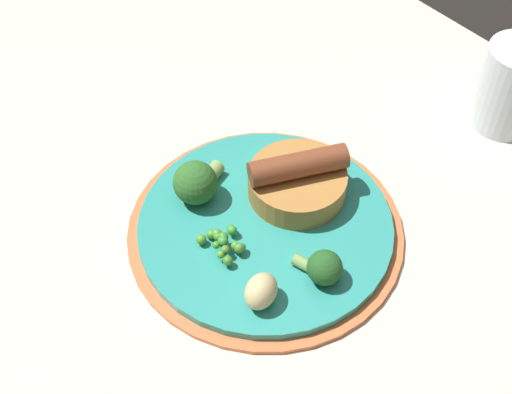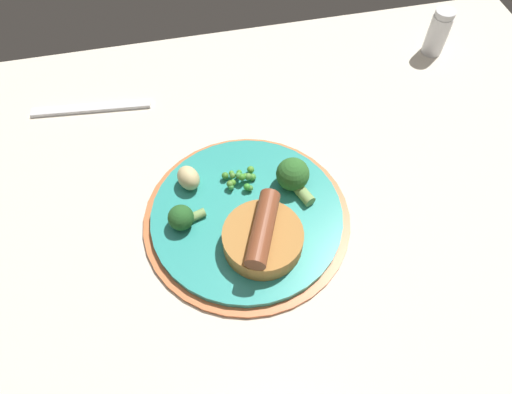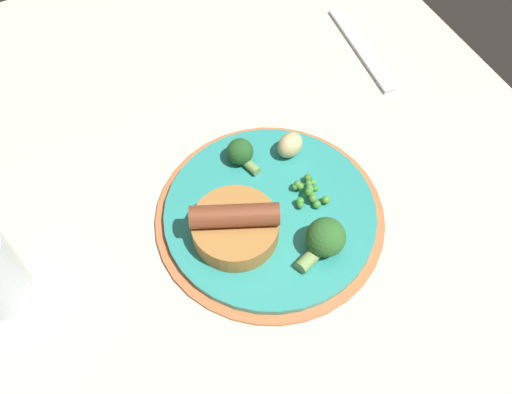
{
  "view_description": "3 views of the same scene",
  "coord_description": "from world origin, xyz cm",
  "px_view_note": "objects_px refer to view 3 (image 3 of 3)",
  "views": [
    {
      "loc": [
        -34.17,
        28.77,
        57.53
      ],
      "look_at": [
        -0.15,
        0.67,
        6.49
      ],
      "focal_mm": 50.0,
      "sensor_mm": 36.0,
      "label": 1
    },
    {
      "loc": [
        -7.35,
        -29.54,
        53.62
      ],
      "look_at": [
        -0.34,
        2.21,
        5.66
      ],
      "focal_mm": 32.0,
      "sensor_mm": 36.0,
      "label": 2
    },
    {
      "loc": [
        28.4,
        -15.94,
        60.03
      ],
      "look_at": [
        -3.43,
        -0.15,
        5.9
      ],
      "focal_mm": 40.0,
      "sensor_mm": 36.0,
      "label": 3
    }
  ],
  "objects_px": {
    "sausage_pudding": "(235,225)",
    "fork": "(360,49)",
    "broccoli_floret_far": "(325,239)",
    "dinner_plate": "(270,215)",
    "pea_pile": "(309,192)",
    "potato_chunk_1": "(290,145)",
    "broccoli_floret_near": "(241,153)"
  },
  "relations": [
    {
      "from": "sausage_pudding",
      "to": "fork",
      "type": "height_order",
      "value": "sausage_pudding"
    },
    {
      "from": "broccoli_floret_far",
      "to": "dinner_plate",
      "type": "bearing_deg",
      "value": 93.1
    },
    {
      "from": "sausage_pudding",
      "to": "broccoli_floret_far",
      "type": "height_order",
      "value": "sausage_pudding"
    },
    {
      "from": "fork",
      "to": "broccoli_floret_far",
      "type": "bearing_deg",
      "value": -33.73
    },
    {
      "from": "pea_pile",
      "to": "fork",
      "type": "relative_size",
      "value": 0.28
    },
    {
      "from": "pea_pile",
      "to": "broccoli_floret_far",
      "type": "distance_m",
      "value": 0.07
    },
    {
      "from": "pea_pile",
      "to": "potato_chunk_1",
      "type": "distance_m",
      "value": 0.07
    },
    {
      "from": "sausage_pudding",
      "to": "potato_chunk_1",
      "type": "height_order",
      "value": "sausage_pudding"
    },
    {
      "from": "dinner_plate",
      "to": "broccoli_floret_far",
      "type": "bearing_deg",
      "value": 23.69
    },
    {
      "from": "dinner_plate",
      "to": "potato_chunk_1",
      "type": "relative_size",
      "value": 7.63
    },
    {
      "from": "dinner_plate",
      "to": "broccoli_floret_near",
      "type": "height_order",
      "value": "broccoli_floret_near"
    },
    {
      "from": "broccoli_floret_near",
      "to": "broccoli_floret_far",
      "type": "distance_m",
      "value": 0.15
    },
    {
      "from": "broccoli_floret_near",
      "to": "potato_chunk_1",
      "type": "xyz_separation_m",
      "value": [
        0.02,
        0.06,
        -0.0
      ]
    },
    {
      "from": "broccoli_floret_near",
      "to": "broccoli_floret_far",
      "type": "relative_size",
      "value": 0.75
    },
    {
      "from": "sausage_pudding",
      "to": "pea_pile",
      "type": "distance_m",
      "value": 0.1
    },
    {
      "from": "fork",
      "to": "sausage_pudding",
      "type": "bearing_deg",
      "value": -49.66
    },
    {
      "from": "dinner_plate",
      "to": "broccoli_floret_near",
      "type": "xyz_separation_m",
      "value": [
        -0.08,
        0.0,
        0.02
      ]
    },
    {
      "from": "broccoli_floret_far",
      "to": "sausage_pudding",
      "type": "bearing_deg",
      "value": 122.59
    },
    {
      "from": "broccoli_floret_far",
      "to": "fork",
      "type": "height_order",
      "value": "broccoli_floret_far"
    },
    {
      "from": "sausage_pudding",
      "to": "broccoli_floret_near",
      "type": "xyz_separation_m",
      "value": [
        -0.09,
        0.05,
        -0.0
      ]
    },
    {
      "from": "broccoli_floret_near",
      "to": "fork",
      "type": "bearing_deg",
      "value": -81.59
    },
    {
      "from": "sausage_pudding",
      "to": "pea_pile",
      "type": "relative_size",
      "value": 1.96
    },
    {
      "from": "fork",
      "to": "pea_pile",
      "type": "bearing_deg",
      "value": -39.36
    },
    {
      "from": "broccoli_floret_far",
      "to": "potato_chunk_1",
      "type": "height_order",
      "value": "broccoli_floret_far"
    },
    {
      "from": "broccoli_floret_far",
      "to": "potato_chunk_1",
      "type": "bearing_deg",
      "value": 56.83
    },
    {
      "from": "broccoli_floret_near",
      "to": "fork",
      "type": "xyz_separation_m",
      "value": [
        -0.11,
        0.24,
        -0.03
      ]
    },
    {
      "from": "sausage_pudding",
      "to": "pea_pile",
      "type": "height_order",
      "value": "sausage_pudding"
    },
    {
      "from": "pea_pile",
      "to": "fork",
      "type": "bearing_deg",
      "value": 134.94
    },
    {
      "from": "dinner_plate",
      "to": "pea_pile",
      "type": "relative_size",
      "value": 5.36
    },
    {
      "from": "pea_pile",
      "to": "broccoli_floret_near",
      "type": "xyz_separation_m",
      "value": [
        -0.08,
        -0.05,
        0.01
      ]
    },
    {
      "from": "dinner_plate",
      "to": "pea_pile",
      "type": "xyz_separation_m",
      "value": [
        0.0,
        0.05,
        0.02
      ]
    },
    {
      "from": "sausage_pudding",
      "to": "broccoli_floret_near",
      "type": "distance_m",
      "value": 0.1
    }
  ]
}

